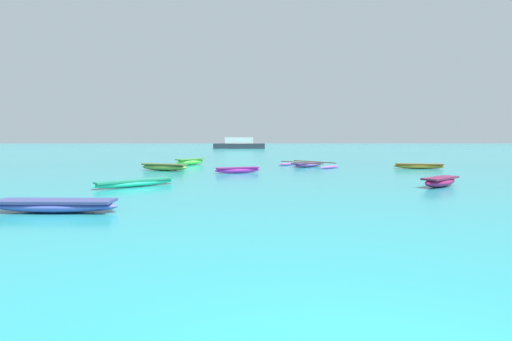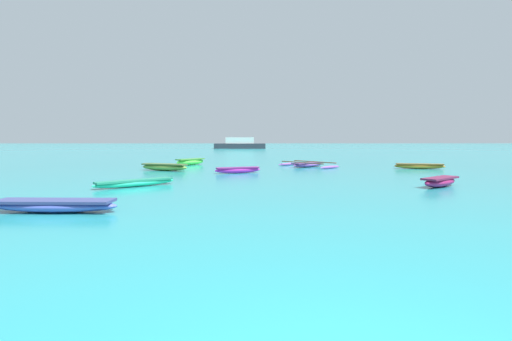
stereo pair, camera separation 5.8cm
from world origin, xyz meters
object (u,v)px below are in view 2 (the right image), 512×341
at_px(moored_boat_2, 164,167).
at_px(moored_boat_6, 135,183).
at_px(moored_boat_3, 419,166).
at_px(moored_boat_7, 190,162).
at_px(moored_boat_5, 308,164).
at_px(moored_boat_1, 55,205).
at_px(moored_boat_0, 238,170).
at_px(moored_boat_4, 440,181).
at_px(distant_ferry, 240,144).

bearing_deg(moored_boat_2, moored_boat_6, -66.38).
relative_size(moored_boat_3, moored_boat_7, 1.39).
bearing_deg(moored_boat_5, moored_boat_6, -169.69).
distance_m(moored_boat_1, moored_boat_7, 18.95).
distance_m(moored_boat_2, moored_boat_3, 16.88).
relative_size(moored_boat_2, moored_boat_3, 1.00).
bearing_deg(moored_boat_3, moored_boat_1, -125.23).
bearing_deg(moored_boat_0, moored_boat_6, -143.40).
height_order(moored_boat_1, moored_boat_4, moored_boat_4).
height_order(moored_boat_0, moored_boat_3, moored_boat_0).
bearing_deg(moored_boat_0, distant_ferry, 72.24).
relative_size(moored_boat_2, distant_ferry, 0.36).
bearing_deg(moored_boat_1, distant_ferry, 88.52).
xyz_separation_m(moored_boat_5, moored_boat_6, (-9.05, -11.08, -0.01)).
bearing_deg(moored_boat_2, moored_boat_1, -70.32).
bearing_deg(moored_boat_2, moored_boat_4, -10.80).
bearing_deg(moored_boat_3, moored_boat_7, 179.69).
relative_size(moored_boat_2, moored_boat_6, 1.02).
xyz_separation_m(moored_boat_1, moored_boat_3, (16.90, 15.21, -0.00)).
distance_m(moored_boat_3, distant_ferry, 46.38).
bearing_deg(moored_boat_5, moored_boat_4, -109.90).
relative_size(moored_boat_0, moored_boat_6, 0.87).
bearing_deg(moored_boat_6, moored_boat_1, -135.15).
bearing_deg(moored_boat_6, moored_boat_4, -40.08).
height_order(moored_boat_0, moored_boat_1, moored_boat_1).
relative_size(moored_boat_1, distant_ferry, 0.40).
height_order(moored_boat_4, moored_boat_6, moored_boat_4).
height_order(moored_boat_1, moored_boat_2, moored_boat_2).
xyz_separation_m(moored_boat_5, distant_ferry, (-6.33, 42.63, 0.63)).
distance_m(moored_boat_4, moored_boat_6, 13.26).
bearing_deg(moored_boat_6, moored_boat_3, -9.60).
relative_size(moored_boat_3, moored_boat_6, 1.03).
xyz_separation_m(moored_boat_2, moored_boat_7, (0.86, 5.03, 0.02)).
relative_size(moored_boat_4, distant_ferry, 0.25).
relative_size(moored_boat_5, distant_ferry, 0.49).
distance_m(moored_boat_0, moored_boat_3, 12.48).
height_order(moored_boat_3, moored_boat_5, moored_boat_5).
bearing_deg(moored_boat_7, moored_boat_5, -61.23).
bearing_deg(moored_boat_7, moored_boat_0, -108.48).
relative_size(moored_boat_1, moored_boat_2, 1.12).
height_order(moored_boat_5, moored_boat_6, moored_boat_5).
height_order(moored_boat_0, moored_boat_7, moored_boat_7).
relative_size(moored_boat_0, moored_boat_5, 0.62).
bearing_deg(moored_boat_7, moored_boat_4, -93.96).
distance_m(moored_boat_3, moored_boat_7, 16.40).
distance_m(moored_boat_3, moored_boat_5, 7.46).
bearing_deg(moored_boat_1, moored_boat_3, 43.69).
bearing_deg(moored_boat_3, moored_boat_6, -137.37).
bearing_deg(moored_boat_1, moored_boat_4, 24.10).
distance_m(moored_boat_0, moored_boat_7, 7.81).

